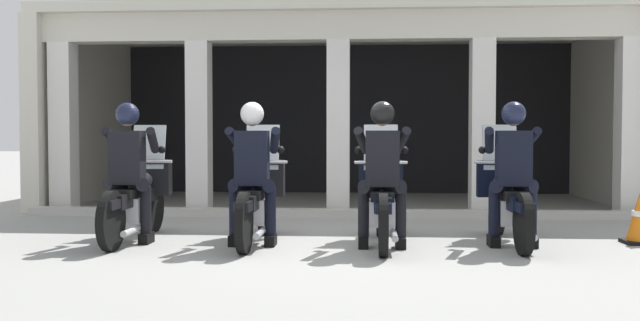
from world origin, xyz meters
TOP-DOWN VIEW (x-y plane):
  - ground_plane at (0.00, 3.00)m, footprint 80.00×80.00m
  - station_building at (0.11, 5.16)m, footprint 9.93×4.49m
  - kerb_strip at (0.11, 2.42)m, footprint 9.43×0.24m
  - motorcycle_far_left at (-2.13, 0.10)m, footprint 0.62×2.04m
  - police_officer_far_left at (-2.13, -0.19)m, footprint 0.63×0.61m
  - motorcycle_center_left at (-0.71, 0.03)m, footprint 0.62×2.04m
  - police_officer_center_left at (-0.71, -0.25)m, footprint 0.63×0.61m
  - motorcycle_center_right at (0.71, -0.03)m, footprint 0.62×2.04m
  - police_officer_center_right at (0.71, -0.31)m, footprint 0.63×0.61m
  - motorcycle_far_right at (2.13, 0.14)m, footprint 0.62×2.04m
  - police_officer_far_right at (2.13, -0.14)m, footprint 0.63×0.61m
  - traffic_cone_flank at (3.61, 0.17)m, footprint 0.34×0.34m

SIDE VIEW (x-z plane):
  - ground_plane at x=0.00m, z-range 0.00..0.00m
  - kerb_strip at x=0.11m, z-range 0.00..0.12m
  - traffic_cone_flank at x=3.61m, z-range -0.01..0.58m
  - motorcycle_far_left at x=-2.13m, z-range -0.17..1.17m
  - motorcycle_center_left at x=-0.71m, z-range -0.17..1.17m
  - motorcycle_center_right at x=0.71m, z-range -0.17..1.17m
  - motorcycle_far_right at x=2.13m, z-range -0.17..1.17m
  - police_officer_far_left at x=-2.13m, z-range 0.15..1.73m
  - police_officer_center_left at x=-0.71m, z-range 0.15..1.73m
  - police_officer_center_right at x=0.71m, z-range 0.15..1.73m
  - police_officer_far_right at x=2.13m, z-range 0.15..1.73m
  - station_building at x=0.11m, z-range 0.43..3.72m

